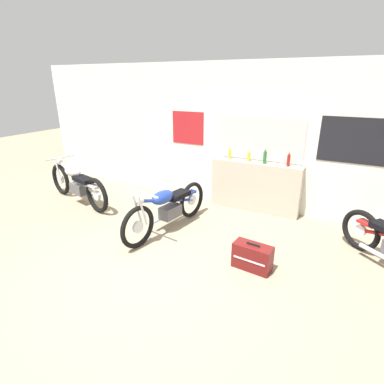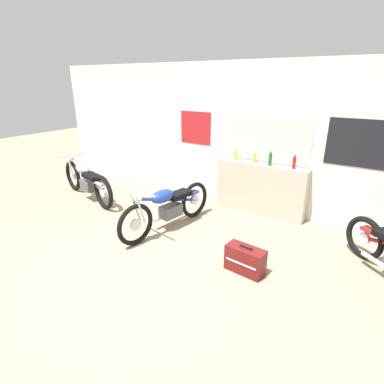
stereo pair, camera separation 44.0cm
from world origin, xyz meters
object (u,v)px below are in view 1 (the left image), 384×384
(motorcycle_blue, at_px, (167,207))
(hard_case_darkred, at_px, (252,257))
(bottle_right_center, at_px, (289,159))
(bottle_center, at_px, (265,156))
(motorcycle_silver, at_px, (77,183))
(bottle_left_center, at_px, (249,156))
(bottle_leftmost, at_px, (230,153))

(motorcycle_blue, distance_m, hard_case_darkred, 1.71)
(bottle_right_center, distance_m, motorcycle_blue, 2.35)
(bottle_center, relative_size, motorcycle_silver, 0.14)
(motorcycle_silver, bearing_deg, bottle_left_center, 23.29)
(bottle_leftmost, height_order, bottle_right_center, bottle_right_center)
(bottle_center, xyz_separation_m, motorcycle_blue, (-1.21, -1.53, -0.69))
(hard_case_darkred, bearing_deg, motorcycle_blue, 165.26)
(bottle_right_center, height_order, motorcycle_silver, bottle_right_center)
(bottle_center, bearing_deg, bottle_leftmost, 176.58)
(bottle_leftmost, relative_size, motorcycle_silver, 0.11)
(bottle_leftmost, bearing_deg, motorcycle_silver, -153.88)
(bottle_leftmost, height_order, bottle_left_center, bottle_leftmost)
(bottle_right_center, height_order, hard_case_darkred, bottle_right_center)
(hard_case_darkred, bearing_deg, bottle_right_center, 89.94)
(motorcycle_silver, relative_size, hard_case_darkred, 3.94)
(bottle_center, relative_size, hard_case_darkred, 0.56)
(bottle_left_center, height_order, motorcycle_silver, bottle_left_center)
(bottle_right_center, bearing_deg, bottle_center, -177.89)
(bottle_right_center, bearing_deg, bottle_leftmost, 178.66)
(bottle_right_center, relative_size, motorcycle_blue, 0.14)
(motorcycle_silver, distance_m, motorcycle_blue, 2.34)
(bottle_right_center, bearing_deg, hard_case_darkred, -90.06)
(bottle_right_center, xyz_separation_m, motorcycle_silver, (-3.97, -1.36, -0.68))
(motorcycle_blue, bearing_deg, bottle_right_center, 43.37)
(bottle_leftmost, distance_m, bottle_center, 0.72)
(motorcycle_blue, bearing_deg, bottle_left_center, 60.66)
(bottle_leftmost, height_order, bottle_center, bottle_center)
(motorcycle_blue, relative_size, hard_case_darkred, 3.76)
(bottle_leftmost, distance_m, bottle_left_center, 0.39)
(bottle_left_center, height_order, bottle_center, bottle_center)
(bottle_left_center, xyz_separation_m, bottle_center, (0.32, -0.04, 0.04))
(bottle_right_center, distance_m, motorcycle_silver, 4.25)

